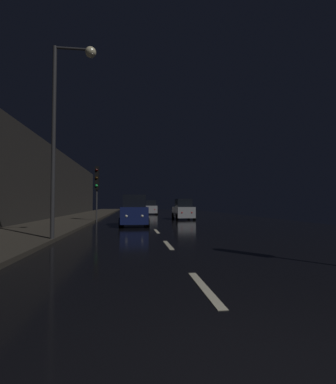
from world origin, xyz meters
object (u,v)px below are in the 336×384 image
object	(u,v)px
streetlamp_overhead	(65,112)
car_parked_right_far	(183,210)
car_distant_taillights	(151,208)
traffic_light_far_left	(97,182)
car_approaching_headlights	(134,212)

from	to	relation	value
streetlamp_overhead	car_parked_right_far	bearing A→B (deg)	63.64
car_distant_taillights	car_parked_right_far	world-z (taller)	same
traffic_light_far_left	car_distant_taillights	xyz separation A→B (m)	(5.35, 15.52, -2.38)
streetlamp_overhead	car_distant_taillights	size ratio (longest dim) A/B	2.07
streetlamp_overhead	car_parked_right_far	world-z (taller)	streetlamp_overhead
streetlamp_overhead	car_approaching_headlights	size ratio (longest dim) A/B	1.90
streetlamp_overhead	traffic_light_far_left	bearing A→B (deg)	91.09
streetlamp_overhead	car_approaching_headlights	xyz separation A→B (m)	(2.80, 7.90, -4.21)
streetlamp_overhead	car_approaching_headlights	bearing A→B (deg)	70.49
car_parked_right_far	traffic_light_far_left	bearing A→B (deg)	110.38
car_parked_right_far	streetlamp_overhead	bearing A→B (deg)	153.64
streetlamp_overhead	car_approaching_headlights	distance (m)	9.38
car_approaching_headlights	car_parked_right_far	world-z (taller)	car_approaching_headlights
streetlamp_overhead	car_parked_right_far	distance (m)	17.27
traffic_light_far_left	car_distant_taillights	world-z (taller)	traffic_light_far_left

